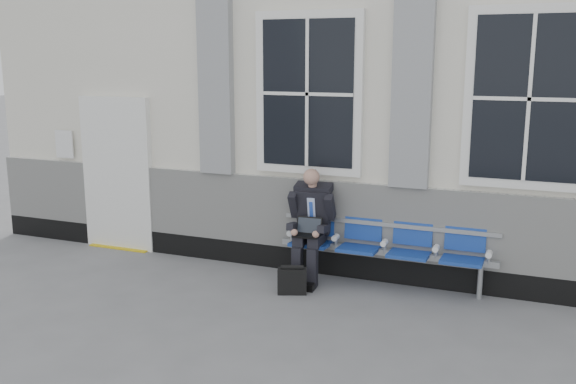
% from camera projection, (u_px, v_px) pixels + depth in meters
% --- Properties ---
extents(ground, '(70.00, 70.00, 0.00)m').
position_uv_depth(ground, '(467.00, 346.00, 6.09)').
color(ground, slate).
rests_on(ground, ground).
extents(station_building, '(14.40, 4.40, 4.49)m').
position_uv_depth(station_building, '(505.00, 91.00, 8.78)').
color(station_building, silver).
rests_on(station_building, ground).
extents(bench, '(2.60, 0.47, 0.91)m').
position_uv_depth(bench, '(386.00, 241.00, 7.58)').
color(bench, '#9EA0A3').
rests_on(bench, ground).
extents(businessman, '(0.56, 0.75, 1.38)m').
position_uv_depth(businessman, '(311.00, 220.00, 7.75)').
color(businessman, black).
rests_on(businessman, ground).
extents(briefcase, '(0.36, 0.25, 0.34)m').
position_uv_depth(briefcase, '(292.00, 280.00, 7.39)').
color(briefcase, black).
rests_on(briefcase, ground).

